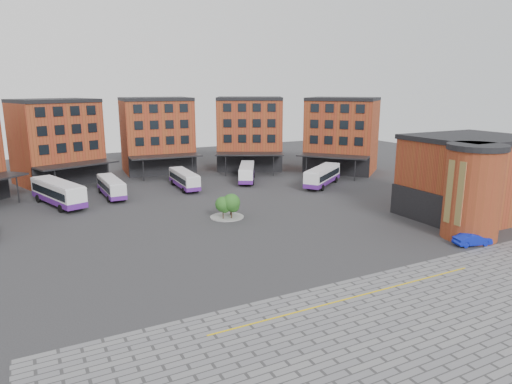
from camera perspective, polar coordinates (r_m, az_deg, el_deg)
name	(u,v)px	position (r m, az deg, el deg)	size (l,w,h in m)	color
ground	(255,248)	(48.66, -0.07, -7.00)	(160.00, 160.00, 0.00)	#28282B
paving_zone	(435,345)	(33.96, 21.44, -17.36)	(50.00, 22.00, 0.02)	slate
yellow_line	(356,296)	(38.91, 12.42, -12.63)	(26.00, 0.15, 0.02)	gold
main_building	(128,143)	(81.05, -15.76, 5.87)	(94.14, 42.48, 14.60)	brown
east_building	(469,179)	(63.31, 25.09, 1.45)	(17.40, 15.40, 10.60)	brown
tree_island	(229,205)	(58.99, -3.38, -1.62)	(4.40, 4.40, 3.34)	gray
bus_b	(58,193)	(70.94, -23.51, -0.06)	(6.58, 12.81, 3.53)	white
bus_c	(111,187)	(73.76, -17.65, 0.62)	(2.84, 10.41, 2.91)	silver
bus_d	(184,179)	(77.06, -8.97, 1.60)	(2.89, 10.47, 2.93)	silver
bus_e	(247,172)	(81.93, -1.16, 2.47)	(7.23, 10.57, 3.01)	white
bus_f	(322,176)	(78.89, 8.30, 2.02)	(10.94, 8.93, 3.26)	white
blue_car	(472,239)	(54.43, 25.44, -5.37)	(1.43, 4.09, 1.35)	#0D1CAB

